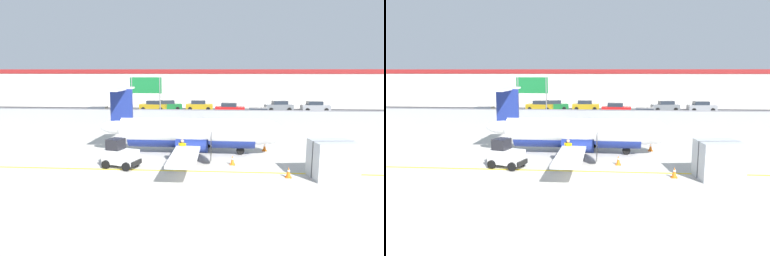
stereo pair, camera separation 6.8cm
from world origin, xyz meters
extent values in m
plane|color=#BCB7AD|center=(0.00, 0.00, 0.00)|extent=(140.00, 140.00, 0.00)
cube|color=yellow|center=(0.00, 2.00, 0.00)|extent=(84.00, 0.20, 0.01)
cube|color=gray|center=(0.00, 18.00, 1.00)|extent=(98.00, 0.04, 2.00)
cylinder|color=slate|center=(0.00, 18.00, 2.05)|extent=(98.00, 0.10, 0.10)
cube|color=#38383A|center=(0.00, 29.50, 0.06)|extent=(98.00, 17.00, 0.12)
cube|color=beige|center=(0.00, 48.00, 3.25)|extent=(91.00, 8.00, 6.50)
cube|color=maroon|center=(0.00, 44.00, 6.10)|extent=(91.00, 0.20, 0.80)
cylinder|color=white|center=(-1.49, 6.61, 1.75)|extent=(10.55, 2.02, 1.90)
ellipsoid|color=white|center=(4.05, 6.55, 1.75)|extent=(2.45, 1.83, 1.80)
ellipsoid|color=white|center=(-7.03, 6.67, 1.95)|extent=(2.98, 1.08, 1.05)
cylinder|color=navy|center=(-1.49, 6.61, 1.23)|extent=(9.47, 1.59, 1.48)
cube|color=white|center=(-1.39, 6.61, 1.18)|extent=(1.78, 16.02, 0.18)
cylinder|color=navy|center=(-1.16, 9.21, 1.18)|extent=(2.21, 0.92, 0.90)
cone|color=black|center=(-0.01, 9.20, 1.18)|extent=(0.45, 0.44, 0.44)
cylinder|color=#262626|center=(0.14, 9.20, 1.18)|extent=(0.06, 2.10, 2.10)
cylinder|color=navy|center=(-1.22, 4.01, 1.18)|extent=(2.21, 0.92, 0.90)
cone|color=black|center=(-0.07, 4.00, 1.18)|extent=(0.45, 0.44, 0.44)
cylinder|color=#262626|center=(0.08, 4.00, 1.18)|extent=(0.06, 2.10, 2.10)
cube|color=navy|center=(-6.76, 6.67, 3.30)|extent=(1.70, 0.20, 3.10)
cube|color=white|center=(-6.89, 6.67, 4.85)|extent=(1.15, 4.81, 0.14)
cylinder|color=#59595B|center=(2.22, 6.57, 0.79)|extent=(0.14, 0.14, 0.97)
cylinder|color=black|center=(2.22, 6.57, 0.30)|extent=(0.60, 0.23, 0.60)
cylinder|color=#59595B|center=(-1.77, 8.83, 0.83)|extent=(0.14, 0.14, 0.90)
cylinder|color=black|center=(-1.77, 8.83, 0.38)|extent=(0.76, 0.23, 0.76)
cylinder|color=#59595B|center=(-1.81, 4.41, 0.83)|extent=(0.14, 0.14, 0.90)
cylinder|color=black|center=(-1.81, 4.41, 0.38)|extent=(0.76, 0.23, 0.76)
cube|color=silver|center=(-5.72, 2.48, 0.73)|extent=(2.42, 1.68, 0.90)
cube|color=black|center=(-6.05, 2.58, 1.53)|extent=(1.15, 1.22, 0.70)
cube|color=black|center=(-4.62, 2.15, 0.43)|extent=(0.47, 1.10, 0.30)
cylinder|color=black|center=(-4.83, 2.84, 0.28)|extent=(0.59, 0.33, 0.56)
cylinder|color=black|center=(-5.17, 1.69, 0.28)|extent=(0.59, 0.33, 0.56)
cylinder|color=black|center=(-6.26, 3.27, 0.28)|extent=(0.59, 0.33, 0.56)
cylinder|color=black|center=(-6.61, 2.12, 0.28)|extent=(0.59, 0.33, 0.56)
cylinder|color=#191E4C|center=(-1.93, 3.60, 0.42)|extent=(0.20, 0.20, 0.85)
cylinder|color=#191E4C|center=(-1.74, 3.54, 0.42)|extent=(0.20, 0.20, 0.85)
cylinder|color=yellow|center=(-1.83, 3.57, 1.15)|extent=(0.42, 0.42, 0.60)
cylinder|color=yellow|center=(-2.04, 3.63, 1.18)|extent=(0.12, 0.12, 0.55)
cylinder|color=yellow|center=(-1.62, 3.51, 1.18)|extent=(0.12, 0.12, 0.55)
sphere|color=tan|center=(-1.83, 3.57, 1.59)|extent=(0.22, 0.22, 0.22)
cube|color=#B7BCC1|center=(7.18, 1.25, 1.10)|extent=(2.61, 2.26, 2.20)
cube|color=#333338|center=(7.18, 1.25, 1.10)|extent=(2.43, 0.36, 2.20)
cube|color=orange|center=(4.68, 1.14, 0.02)|extent=(0.36, 0.36, 0.04)
cone|color=orange|center=(4.68, 1.14, 0.34)|extent=(0.28, 0.28, 0.60)
cylinder|color=white|center=(4.68, 1.14, 0.42)|extent=(0.17, 0.17, 0.08)
cube|color=orange|center=(1.51, 3.67, 0.02)|extent=(0.36, 0.36, 0.04)
cone|color=orange|center=(1.51, 3.67, 0.34)|extent=(0.28, 0.28, 0.60)
cylinder|color=white|center=(1.51, 3.67, 0.42)|extent=(0.17, 0.17, 0.08)
cube|color=orange|center=(-7.84, 8.24, 0.02)|extent=(0.36, 0.36, 0.04)
cone|color=orange|center=(-7.84, 8.24, 0.34)|extent=(0.28, 0.28, 0.60)
cylinder|color=white|center=(-7.84, 8.24, 0.42)|extent=(0.17, 0.17, 0.08)
cube|color=orange|center=(4.18, 7.90, 0.02)|extent=(0.36, 0.36, 0.04)
cone|color=orange|center=(4.18, 7.90, 0.34)|extent=(0.28, 0.28, 0.60)
cylinder|color=white|center=(4.18, 7.90, 0.42)|extent=(0.17, 0.17, 0.08)
cube|color=black|center=(-14.94, 23.90, 0.74)|extent=(4.27, 1.87, 0.80)
cube|color=#262D38|center=(-14.79, 23.91, 1.42)|extent=(2.26, 1.65, 0.56)
cylinder|color=black|center=(-16.30, 22.94, 0.42)|extent=(0.61, 0.22, 0.60)
cylinder|color=black|center=(-16.37, 24.74, 0.42)|extent=(0.61, 0.22, 0.60)
cylinder|color=black|center=(-13.50, 23.06, 0.42)|extent=(0.61, 0.22, 0.60)
cylinder|color=black|center=(-13.58, 24.86, 0.42)|extent=(0.61, 0.22, 0.60)
cube|color=#B28C19|center=(-9.46, 33.71, 0.74)|extent=(4.36, 2.14, 0.80)
cube|color=#262D38|center=(-9.31, 33.70, 1.42)|extent=(2.35, 1.79, 0.56)
cylinder|color=black|center=(-10.95, 32.97, 0.42)|extent=(0.62, 0.26, 0.60)
cylinder|color=black|center=(-10.76, 34.76, 0.42)|extent=(0.62, 0.26, 0.60)
cylinder|color=black|center=(-8.16, 32.67, 0.42)|extent=(0.62, 0.26, 0.60)
cylinder|color=black|center=(-7.97, 34.46, 0.42)|extent=(0.62, 0.26, 0.60)
cube|color=#19662D|center=(-7.21, 34.44, 0.74)|extent=(4.40, 2.27, 0.80)
cube|color=#262D38|center=(-7.36, 34.42, 1.42)|extent=(2.40, 1.85, 0.56)
cylinder|color=black|center=(-5.95, 35.52, 0.42)|extent=(0.62, 0.28, 0.60)
cylinder|color=black|center=(-5.70, 33.74, 0.42)|extent=(0.62, 0.28, 0.60)
cylinder|color=black|center=(-8.72, 35.13, 0.42)|extent=(0.62, 0.28, 0.60)
cylinder|color=black|center=(-8.47, 33.35, 0.42)|extent=(0.62, 0.28, 0.60)
cube|color=#B28C19|center=(-2.38, 34.67, 0.74)|extent=(4.21, 1.73, 0.80)
cube|color=#262D38|center=(-2.53, 34.67, 1.42)|extent=(2.21, 1.58, 0.56)
cylinder|color=black|center=(-0.99, 35.58, 0.42)|extent=(0.60, 0.20, 0.60)
cylinder|color=black|center=(-0.98, 33.78, 0.42)|extent=(0.60, 0.20, 0.60)
cylinder|color=black|center=(-3.79, 35.56, 0.42)|extent=(0.60, 0.20, 0.60)
cylinder|color=black|center=(-3.78, 33.76, 0.42)|extent=(0.60, 0.20, 0.60)
cube|color=red|center=(2.26, 30.76, 0.74)|extent=(4.33, 2.05, 0.80)
cube|color=#262D38|center=(2.11, 30.78, 1.42)|extent=(2.32, 1.74, 0.56)
cylinder|color=black|center=(3.73, 31.54, 0.42)|extent=(0.61, 0.25, 0.60)
cylinder|color=black|center=(3.57, 29.75, 0.42)|extent=(0.61, 0.25, 0.60)
cylinder|color=black|center=(0.94, 31.78, 0.42)|extent=(0.61, 0.25, 0.60)
cylinder|color=black|center=(0.78, 29.98, 0.42)|extent=(0.61, 0.25, 0.60)
cube|color=silver|center=(5.33, 23.92, 0.74)|extent=(4.37, 2.18, 0.80)
cube|color=#262D38|center=(5.48, 23.90, 1.42)|extent=(2.37, 1.81, 0.56)
cylinder|color=black|center=(3.84, 23.19, 0.42)|extent=(0.62, 0.27, 0.60)
cylinder|color=black|center=(4.05, 24.98, 0.42)|extent=(0.62, 0.27, 0.60)
cylinder|color=black|center=(6.62, 22.86, 0.42)|extent=(0.62, 0.27, 0.60)
cylinder|color=black|center=(6.83, 24.64, 0.42)|extent=(0.62, 0.27, 0.60)
cube|color=slate|center=(9.84, 34.74, 0.74)|extent=(4.38, 2.22, 0.80)
cube|color=#262D38|center=(9.99, 34.76, 1.42)|extent=(2.38, 1.83, 0.56)
cylinder|color=black|center=(8.57, 33.67, 0.42)|extent=(0.62, 0.27, 0.60)
cylinder|color=black|center=(8.34, 35.45, 0.42)|extent=(0.62, 0.27, 0.60)
cylinder|color=black|center=(11.34, 34.02, 0.42)|extent=(0.62, 0.27, 0.60)
cylinder|color=black|center=(11.12, 35.81, 0.42)|extent=(0.62, 0.27, 0.60)
cube|color=gray|center=(15.25, 34.37, 0.74)|extent=(4.29, 1.94, 0.80)
cube|color=#262D38|center=(15.10, 34.36, 1.42)|extent=(2.29, 1.68, 0.56)
cylinder|color=black|center=(16.59, 35.35, 0.42)|extent=(0.61, 0.23, 0.60)
cylinder|color=black|center=(16.70, 33.55, 0.42)|extent=(0.61, 0.23, 0.60)
cylinder|color=black|center=(13.80, 35.19, 0.42)|extent=(0.61, 0.23, 0.60)
cylinder|color=black|center=(13.90, 33.39, 0.42)|extent=(0.61, 0.23, 0.60)
cylinder|color=slate|center=(-9.21, 19.53, 2.75)|extent=(0.14, 0.14, 5.50)
cylinder|color=slate|center=(-6.01, 19.53, 2.75)|extent=(0.14, 0.14, 5.50)
cube|color=#14662D|center=(-7.61, 19.53, 4.60)|extent=(3.60, 0.10, 1.80)
camera|label=1|loc=(0.50, -18.56, 6.18)|focal=32.00mm
camera|label=2|loc=(0.57, -18.56, 6.18)|focal=32.00mm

